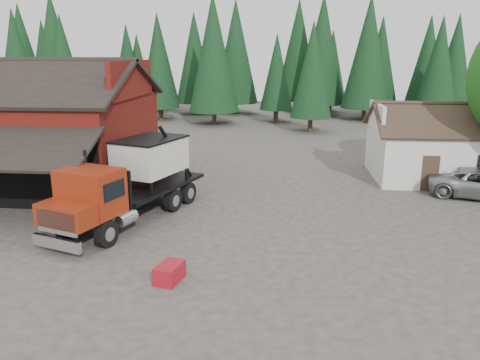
{
  "coord_description": "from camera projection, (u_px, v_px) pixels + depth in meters",
  "views": [
    {
      "loc": [
        3.44,
        -15.68,
        7.36
      ],
      "look_at": [
        1.52,
        4.75,
        1.8
      ],
      "focal_mm": 35.0,
      "sensor_mm": 36.0,
      "label": 1
    }
  ],
  "objects": [
    {
      "name": "conifer_backdrop",
      "position": [
        256.0,
        115.0,
        57.67
      ],
      "size": [
        76.0,
        16.0,
        16.0
      ],
      "primitive_type": null,
      "color": "black",
      "rests_on": "ground"
    },
    {
      "name": "feed_truck",
      "position": [
        131.0,
        179.0,
        20.98
      ],
      "size": [
        5.29,
        9.32,
        4.08
      ],
      "rotation": [
        0.0,
        0.0,
        -0.34
      ],
      "color": "black",
      "rests_on": "ground"
    },
    {
      "name": "red_barn",
      "position": [
        34.0,
        137.0,
        27.11
      ],
      "size": [
        12.8,
        13.63,
        7.18
      ],
      "color": "#621910",
      "rests_on": "ground"
    },
    {
      "name": "near_pine_d",
      "position": [
        213.0,
        53.0,
        48.41
      ],
      "size": [
        5.28,
        5.28,
        13.4
      ],
      "color": "#382619",
      "rests_on": "ground"
    },
    {
      "name": "farmhouse",
      "position": [
        442.0,
        151.0,
        28.19
      ],
      "size": [
        8.6,
        6.42,
        4.65
      ],
      "color": "silver",
      "rests_on": "ground"
    },
    {
      "name": "ground",
      "position": [
        187.0,
        259.0,
        17.31
      ],
      "size": [
        120.0,
        120.0,
        0.0
      ],
      "primitive_type": "plane",
      "color": "#3F3A31",
      "rests_on": "ground"
    },
    {
      "name": "near_pine_a",
      "position": [
        17.0,
        64.0,
        44.53
      ],
      "size": [
        4.4,
        4.4,
        11.4
      ],
      "color": "#382619",
      "rests_on": "ground"
    },
    {
      "name": "near_pine_b",
      "position": [
        312.0,
        70.0,
        44.06
      ],
      "size": [
        3.96,
        3.96,
        10.4
      ],
      "color": "#382619",
      "rests_on": "ground"
    },
    {
      "name": "equip_box",
      "position": [
        170.0,
        273.0,
        15.59
      ],
      "size": [
        0.95,
        1.24,
        0.6
      ],
      "primitive_type": "cube",
      "rotation": [
        0.0,
        0.0,
        -0.25
      ],
      "color": "maroon",
      "rests_on": "ground"
    }
  ]
}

